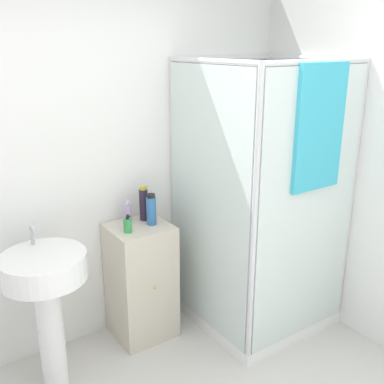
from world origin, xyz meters
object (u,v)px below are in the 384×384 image
shampoo_bottle_tall_black (144,203)px  shampoo_bottle_blue (151,210)px  soap_dispenser (128,225)px  lotion_bottle_white (128,213)px  sink (46,289)px

shampoo_bottle_tall_black → shampoo_bottle_blue: bearing=-89.1°
soap_dispenser → shampoo_bottle_blue: size_ratio=0.57×
shampoo_bottle_blue → lotion_bottle_white: (-0.12, 0.12, -0.04)m
sink → shampoo_bottle_tall_black: bearing=16.4°
sink → shampoo_bottle_blue: bearing=9.1°
soap_dispenser → lotion_bottle_white: lotion_bottle_white is taller
shampoo_bottle_blue → lotion_bottle_white: shampoo_bottle_blue is taller
sink → lotion_bottle_white: size_ratio=6.39×
soap_dispenser → shampoo_bottle_tall_black: (0.19, 0.14, 0.07)m
sink → soap_dispenser: size_ratio=8.16×
sink → shampoo_bottle_blue: 0.85m
shampoo_bottle_tall_black → sink: bearing=-163.6°
sink → soap_dispenser: sink is taller
sink → lotion_bottle_white: sink is taller
shampoo_bottle_tall_black → lotion_bottle_white: shampoo_bottle_tall_black is taller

